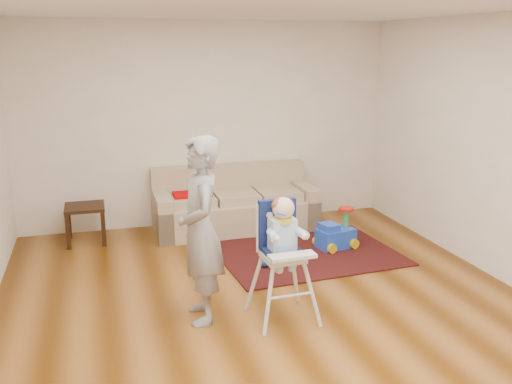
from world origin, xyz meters
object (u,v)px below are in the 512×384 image
object	(u,v)px
side_table	(86,224)
toy_ball	(264,261)
sofa	(235,200)
ride_on_toy	(336,228)
high_chair	(283,261)
adult	(200,231)

from	to	relation	value
side_table	toy_ball	size ratio (longest dim) A/B	3.42
toy_ball	sofa	bearing A→B (deg)	89.11
sofa	ride_on_toy	world-z (taller)	sofa
sofa	high_chair	distance (m)	2.60
sofa	ride_on_toy	distance (m)	1.45
toy_ball	adult	xyz separation A→B (m)	(-0.88, -0.98, 0.74)
side_table	adult	world-z (taller)	adult
ride_on_toy	high_chair	world-z (taller)	high_chair
side_table	toy_ball	world-z (taller)	side_table
high_chair	adult	world-z (taller)	adult
sofa	adult	bearing A→B (deg)	-110.32
toy_ball	adult	world-z (taller)	adult
side_table	sofa	bearing A→B (deg)	-0.48
side_table	high_chair	xyz separation A→B (m)	(1.69, -2.61, 0.31)
high_chair	ride_on_toy	bearing A→B (deg)	49.92
sofa	side_table	distance (m)	1.91
ride_on_toy	adult	distance (m)	2.39
ride_on_toy	sofa	bearing A→B (deg)	119.81
side_table	high_chair	distance (m)	3.12
sofa	high_chair	xyz separation A→B (m)	(-0.21, -2.59, 0.14)
side_table	toy_ball	bearing A→B (deg)	-37.36
sofa	toy_ball	world-z (taller)	sofa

